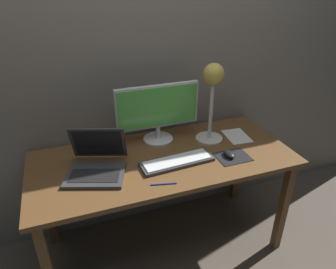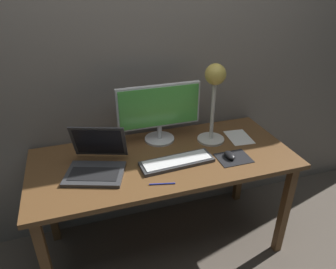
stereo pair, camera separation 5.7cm
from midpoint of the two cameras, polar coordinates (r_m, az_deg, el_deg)
The scene contains 11 objects.
ground_plane at distance 2.38m, azimuth 0.08°, elevation -19.36°, with size 4.80×4.80×0.00m, color brown.
back_wall at distance 2.04m, azimuth -3.47°, elevation 15.20°, with size 4.80×0.06×2.60m, color gray.
desk at distance 1.95m, azimuth 0.09°, elevation -6.13°, with size 1.60×0.70×0.74m.
monitor at distance 1.99m, azimuth -0.83°, elevation 4.51°, with size 0.55×0.20×0.39m.
keyboard_main at distance 1.84m, azimuth 2.54°, elevation -5.01°, with size 0.45×0.17×0.03m.
laptop at distance 1.81m, azimuth -12.11°, elevation -4.30°, with size 0.40×0.40×0.24m.
desk_lamp at distance 1.96m, azimuth 9.39°, elevation 8.34°, with size 0.18×0.18×0.52m.
mousepad at distance 1.94m, azimuth 12.80°, elevation -4.26°, with size 0.20×0.16×0.00m, color black.
mouse at distance 1.92m, azimuth 12.15°, elevation -3.76°, with size 0.06×0.10×0.03m, color black.
paper_sheet_near_mouse at distance 2.18m, azimuth 13.66°, elevation -0.50°, with size 0.15×0.21×0.00m, color white.
pen at distance 1.67m, azimuth -0.10°, elevation -9.09°, with size 0.01×0.01×0.14m, color #2633A5.
Camera 2 is at (-0.47, -1.54, 1.76)m, focal length 33.08 mm.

